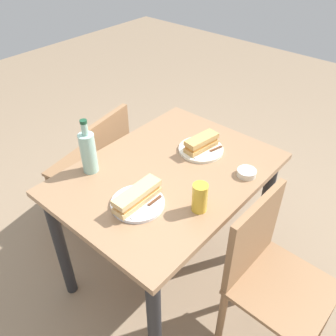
{
  "coord_description": "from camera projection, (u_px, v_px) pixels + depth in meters",
  "views": [
    {
      "loc": [
        1.02,
        0.88,
        1.82
      ],
      "look_at": [
        0.0,
        0.0,
        0.78
      ],
      "focal_mm": 38.14,
      "sensor_mm": 36.0,
      "label": 1
    }
  ],
  "objects": [
    {
      "name": "plate_near",
      "position": [
        201.0,
        149.0,
        1.85
      ],
      "size": [
        0.23,
        0.23,
        0.01
      ],
      "primitive_type": "cylinder",
      "color": "silver",
      "rests_on": "dining_table"
    },
    {
      "name": "water_bottle",
      "position": [
        88.0,
        152.0,
        1.66
      ],
      "size": [
        0.07,
        0.07,
        0.28
      ],
      "color": "#99C6B7",
      "rests_on": "dining_table"
    },
    {
      "name": "chair_far",
      "position": [
        268.0,
        272.0,
        1.58
      ],
      "size": [
        0.41,
        0.41,
        0.86
      ],
      "color": "#936B47",
      "rests_on": "ground"
    },
    {
      "name": "knife_near",
      "position": [
        210.0,
        151.0,
        1.81
      ],
      "size": [
        0.18,
        0.06,
        0.01
      ],
      "color": "silver",
      "rests_on": "plate_near"
    },
    {
      "name": "knife_far",
      "position": [
        148.0,
        206.0,
        1.5
      ],
      "size": [
        0.18,
        0.01,
        0.01
      ],
      "color": "silver",
      "rests_on": "plate_far"
    },
    {
      "name": "beer_glass",
      "position": [
        200.0,
        198.0,
        1.47
      ],
      "size": [
        0.07,
        0.07,
        0.13
      ],
      "primitive_type": "cylinder",
      "color": "gold",
      "rests_on": "dining_table"
    },
    {
      "name": "chair_near",
      "position": [
        98.0,
        166.0,
        2.19
      ],
      "size": [
        0.47,
        0.47,
        0.86
      ],
      "color": "#936B47",
      "rests_on": "ground"
    },
    {
      "name": "ground_plane",
      "position": [
        168.0,
        269.0,
        2.18
      ],
      "size": [
        8.0,
        8.0,
        0.0
      ],
      "primitive_type": "plane",
      "color": "#8C755B"
    },
    {
      "name": "dining_table",
      "position": [
        168.0,
        191.0,
        1.79
      ],
      "size": [
        1.06,
        0.78,
        0.76
      ],
      "color": "#997251",
      "rests_on": "ground"
    },
    {
      "name": "baguette_sandwich_near",
      "position": [
        201.0,
        143.0,
        1.82
      ],
      "size": [
        0.2,
        0.1,
        0.07
      ],
      "color": "tan",
      "rests_on": "plate_near"
    },
    {
      "name": "plate_far",
      "position": [
        138.0,
        203.0,
        1.53
      ],
      "size": [
        0.23,
        0.23,
        0.01
      ],
      "primitive_type": "cylinder",
      "color": "white",
      "rests_on": "dining_table"
    },
    {
      "name": "baguette_sandwich_far",
      "position": [
        137.0,
        196.0,
        1.5
      ],
      "size": [
        0.23,
        0.07,
        0.07
      ],
      "color": "#DBB77A",
      "rests_on": "plate_far"
    },
    {
      "name": "olive_bowl",
      "position": [
        247.0,
        173.0,
        1.68
      ],
      "size": [
        0.09,
        0.09,
        0.03
      ],
      "primitive_type": "cylinder",
      "color": "silver",
      "rests_on": "dining_table"
    }
  ]
}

